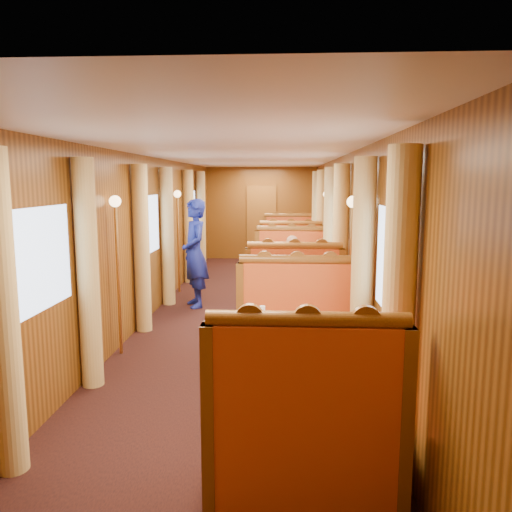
# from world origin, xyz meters

# --- Properties ---
(floor) EXTENTS (3.00, 12.00, 0.01)m
(floor) POSITION_xyz_m (0.00, 0.00, 0.00)
(floor) COLOR black
(floor) RESTS_ON ground
(ceiling) EXTENTS (3.00, 12.00, 0.01)m
(ceiling) POSITION_xyz_m (0.00, 0.00, 2.50)
(ceiling) COLOR silver
(ceiling) RESTS_ON wall_left
(wall_far) EXTENTS (3.00, 0.01, 2.50)m
(wall_far) POSITION_xyz_m (0.00, 6.00, 1.25)
(wall_far) COLOR brown
(wall_far) RESTS_ON floor
(wall_near) EXTENTS (3.00, 0.01, 2.50)m
(wall_near) POSITION_xyz_m (0.00, -6.00, 1.25)
(wall_near) COLOR brown
(wall_near) RESTS_ON floor
(wall_left) EXTENTS (0.01, 12.00, 2.50)m
(wall_left) POSITION_xyz_m (-1.50, 0.00, 1.25)
(wall_left) COLOR brown
(wall_left) RESTS_ON floor
(wall_right) EXTENTS (0.01, 12.00, 2.50)m
(wall_right) POSITION_xyz_m (1.50, 0.00, 1.25)
(wall_right) COLOR brown
(wall_right) RESTS_ON floor
(doorway_far) EXTENTS (0.80, 0.04, 2.00)m
(doorway_far) POSITION_xyz_m (0.00, 5.97, 1.00)
(doorway_far) COLOR brown
(doorway_far) RESTS_ON floor
(table_near) EXTENTS (1.05, 0.72, 0.75)m
(table_near) POSITION_xyz_m (0.75, -3.50, 0.38)
(table_near) COLOR white
(table_near) RESTS_ON floor
(banquette_near_fwd) EXTENTS (1.30, 0.55, 1.34)m
(banquette_near_fwd) POSITION_xyz_m (0.75, -4.51, 0.42)
(banquette_near_fwd) COLOR red
(banquette_near_fwd) RESTS_ON floor
(banquette_near_aft) EXTENTS (1.30, 0.55, 1.34)m
(banquette_near_aft) POSITION_xyz_m (0.75, -2.49, 0.42)
(banquette_near_aft) COLOR red
(banquette_near_aft) RESTS_ON floor
(table_mid) EXTENTS (1.05, 0.72, 0.75)m
(table_mid) POSITION_xyz_m (0.75, 0.00, 0.38)
(table_mid) COLOR white
(table_mid) RESTS_ON floor
(banquette_mid_fwd) EXTENTS (1.30, 0.55, 1.34)m
(banquette_mid_fwd) POSITION_xyz_m (0.75, -1.01, 0.42)
(banquette_mid_fwd) COLOR red
(banquette_mid_fwd) RESTS_ON floor
(banquette_mid_aft) EXTENTS (1.30, 0.55, 1.34)m
(banquette_mid_aft) POSITION_xyz_m (0.75, 1.01, 0.42)
(banquette_mid_aft) COLOR red
(banquette_mid_aft) RESTS_ON floor
(table_far) EXTENTS (1.05, 0.72, 0.75)m
(table_far) POSITION_xyz_m (0.75, 3.50, 0.38)
(table_far) COLOR white
(table_far) RESTS_ON floor
(banquette_far_fwd) EXTENTS (1.30, 0.55, 1.34)m
(banquette_far_fwd) POSITION_xyz_m (0.75, 2.49, 0.42)
(banquette_far_fwd) COLOR red
(banquette_far_fwd) RESTS_ON floor
(banquette_far_aft) EXTENTS (1.30, 0.55, 1.34)m
(banquette_far_aft) POSITION_xyz_m (0.75, 4.51, 0.42)
(banquette_far_aft) COLOR red
(banquette_far_aft) RESTS_ON floor
(tea_tray) EXTENTS (0.42, 0.38, 0.01)m
(tea_tray) POSITION_xyz_m (0.66, -3.56, 0.76)
(tea_tray) COLOR silver
(tea_tray) RESTS_ON table_near
(teapot_left) EXTENTS (0.20, 0.16, 0.15)m
(teapot_left) POSITION_xyz_m (0.54, -3.61, 0.82)
(teapot_left) COLOR silver
(teapot_left) RESTS_ON tea_tray
(teapot_right) EXTENTS (0.16, 0.14, 0.11)m
(teapot_right) POSITION_xyz_m (0.69, -3.61, 0.81)
(teapot_right) COLOR silver
(teapot_right) RESTS_ON tea_tray
(teapot_back) EXTENTS (0.18, 0.14, 0.13)m
(teapot_back) POSITION_xyz_m (0.66, -3.44, 0.82)
(teapot_back) COLOR silver
(teapot_back) RESTS_ON tea_tray
(fruit_plate) EXTENTS (0.22, 0.22, 0.05)m
(fruit_plate) POSITION_xyz_m (1.08, -3.64, 0.77)
(fruit_plate) COLOR white
(fruit_plate) RESTS_ON table_near
(cup_inboard) EXTENTS (0.08, 0.08, 0.26)m
(cup_inboard) POSITION_xyz_m (0.37, -3.38, 0.86)
(cup_inboard) COLOR white
(cup_inboard) RESTS_ON table_near
(cup_outboard) EXTENTS (0.08, 0.08, 0.26)m
(cup_outboard) POSITION_xyz_m (0.42, -3.27, 0.86)
(cup_outboard) COLOR white
(cup_outboard) RESTS_ON table_near
(rose_vase_mid) EXTENTS (0.06, 0.06, 0.36)m
(rose_vase_mid) POSITION_xyz_m (0.74, -0.02, 0.93)
(rose_vase_mid) COLOR silver
(rose_vase_mid) RESTS_ON table_mid
(rose_vase_far) EXTENTS (0.06, 0.06, 0.36)m
(rose_vase_far) POSITION_xyz_m (0.74, 3.46, 0.93)
(rose_vase_far) COLOR silver
(rose_vase_far) RESTS_ON table_far
(window_left_near) EXTENTS (0.01, 1.20, 0.90)m
(window_left_near) POSITION_xyz_m (-1.49, -3.50, 1.45)
(window_left_near) COLOR #94ADD0
(window_left_near) RESTS_ON wall_left
(curtain_left_near_a) EXTENTS (0.22, 0.22, 2.35)m
(curtain_left_near_a) POSITION_xyz_m (-1.38, -4.28, 1.18)
(curtain_left_near_a) COLOR #DBBD70
(curtain_left_near_a) RESTS_ON floor
(curtain_left_near_b) EXTENTS (0.22, 0.22, 2.35)m
(curtain_left_near_b) POSITION_xyz_m (-1.38, -2.72, 1.18)
(curtain_left_near_b) COLOR #DBBD70
(curtain_left_near_b) RESTS_ON floor
(window_right_near) EXTENTS (0.01, 1.20, 0.90)m
(window_right_near) POSITION_xyz_m (1.49, -3.50, 1.45)
(window_right_near) COLOR #94ADD0
(window_right_near) RESTS_ON wall_right
(curtain_right_near_a) EXTENTS (0.22, 0.22, 2.35)m
(curtain_right_near_a) POSITION_xyz_m (1.38, -4.28, 1.18)
(curtain_right_near_a) COLOR #DBBD70
(curtain_right_near_a) RESTS_ON floor
(curtain_right_near_b) EXTENTS (0.22, 0.22, 2.35)m
(curtain_right_near_b) POSITION_xyz_m (1.38, -2.72, 1.18)
(curtain_right_near_b) COLOR #DBBD70
(curtain_right_near_b) RESTS_ON floor
(window_left_mid) EXTENTS (0.01, 1.20, 0.90)m
(window_left_mid) POSITION_xyz_m (-1.49, 0.00, 1.45)
(window_left_mid) COLOR #94ADD0
(window_left_mid) RESTS_ON wall_left
(curtain_left_mid_a) EXTENTS (0.22, 0.22, 2.35)m
(curtain_left_mid_a) POSITION_xyz_m (-1.38, -0.78, 1.18)
(curtain_left_mid_a) COLOR #DBBD70
(curtain_left_mid_a) RESTS_ON floor
(curtain_left_mid_b) EXTENTS (0.22, 0.22, 2.35)m
(curtain_left_mid_b) POSITION_xyz_m (-1.38, 0.78, 1.18)
(curtain_left_mid_b) COLOR #DBBD70
(curtain_left_mid_b) RESTS_ON floor
(window_right_mid) EXTENTS (0.01, 1.20, 0.90)m
(window_right_mid) POSITION_xyz_m (1.49, 0.00, 1.45)
(window_right_mid) COLOR #94ADD0
(window_right_mid) RESTS_ON wall_right
(curtain_right_mid_a) EXTENTS (0.22, 0.22, 2.35)m
(curtain_right_mid_a) POSITION_xyz_m (1.38, -0.78, 1.18)
(curtain_right_mid_a) COLOR #DBBD70
(curtain_right_mid_a) RESTS_ON floor
(curtain_right_mid_b) EXTENTS (0.22, 0.22, 2.35)m
(curtain_right_mid_b) POSITION_xyz_m (1.38, 0.78, 1.18)
(curtain_right_mid_b) COLOR #DBBD70
(curtain_right_mid_b) RESTS_ON floor
(window_left_far) EXTENTS (0.01, 1.20, 0.90)m
(window_left_far) POSITION_xyz_m (-1.49, 3.50, 1.45)
(window_left_far) COLOR #94ADD0
(window_left_far) RESTS_ON wall_left
(curtain_left_far_a) EXTENTS (0.22, 0.22, 2.35)m
(curtain_left_far_a) POSITION_xyz_m (-1.38, 2.72, 1.18)
(curtain_left_far_a) COLOR #DBBD70
(curtain_left_far_a) RESTS_ON floor
(curtain_left_far_b) EXTENTS (0.22, 0.22, 2.35)m
(curtain_left_far_b) POSITION_xyz_m (-1.38, 4.28, 1.18)
(curtain_left_far_b) COLOR #DBBD70
(curtain_left_far_b) RESTS_ON floor
(window_right_far) EXTENTS (0.01, 1.20, 0.90)m
(window_right_far) POSITION_xyz_m (1.49, 3.50, 1.45)
(window_right_far) COLOR #94ADD0
(window_right_far) RESTS_ON wall_right
(curtain_right_far_a) EXTENTS (0.22, 0.22, 2.35)m
(curtain_right_far_a) POSITION_xyz_m (1.38, 2.72, 1.18)
(curtain_right_far_a) COLOR #DBBD70
(curtain_right_far_a) RESTS_ON floor
(curtain_right_far_b) EXTENTS (0.22, 0.22, 2.35)m
(curtain_right_far_b) POSITION_xyz_m (1.38, 4.28, 1.18)
(curtain_right_far_b) COLOR #DBBD70
(curtain_right_far_b) RESTS_ON floor
(sconce_left_fore) EXTENTS (0.14, 0.14, 1.95)m
(sconce_left_fore) POSITION_xyz_m (-1.40, -1.75, 1.38)
(sconce_left_fore) COLOR #BF8C3F
(sconce_left_fore) RESTS_ON floor
(sconce_right_fore) EXTENTS (0.14, 0.14, 1.95)m
(sconce_right_fore) POSITION_xyz_m (1.40, -1.75, 1.38)
(sconce_right_fore) COLOR #BF8C3F
(sconce_right_fore) RESTS_ON floor
(sconce_left_aft) EXTENTS (0.14, 0.14, 1.95)m
(sconce_left_aft) POSITION_xyz_m (-1.40, 1.75, 1.38)
(sconce_left_aft) COLOR #BF8C3F
(sconce_left_aft) RESTS_ON floor
(sconce_right_aft) EXTENTS (0.14, 0.14, 1.95)m
(sconce_right_aft) POSITION_xyz_m (1.40, 1.75, 1.38)
(sconce_right_aft) COLOR #BF8C3F
(sconce_right_aft) RESTS_ON floor
(steward) EXTENTS (0.67, 0.79, 1.83)m
(steward) POSITION_xyz_m (-0.89, 0.65, 0.91)
(steward) COLOR navy
(steward) RESTS_ON floor
(passenger) EXTENTS (0.40, 0.44, 0.76)m
(passenger) POSITION_xyz_m (0.75, 0.77, 0.74)
(passenger) COLOR beige
(passenger) RESTS_ON banquette_mid_aft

